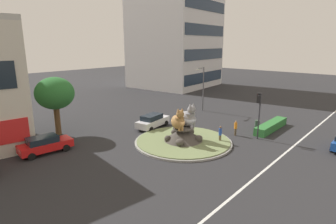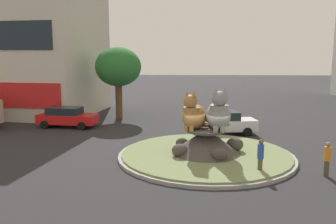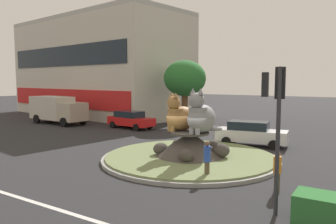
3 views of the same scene
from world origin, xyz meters
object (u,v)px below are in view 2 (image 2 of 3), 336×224
(cat_statue_tabby, at_px, (194,115))
(pedestrian_orange_shirt, at_px, (327,158))
(cat_statue_grey, at_px, (219,114))
(hatchback_near_shophouse, at_px, (67,117))
(broadleaf_tree_behind_island, at_px, (118,67))
(parked_car_right, at_px, (222,123))
(pedestrian_blue_shirt, at_px, (260,156))

(cat_statue_tabby, xyz_separation_m, pedestrian_orange_shirt, (6.26, -3.00, -1.51))
(cat_statue_grey, height_order, hatchback_near_shophouse, cat_statue_grey)
(broadleaf_tree_behind_island, relative_size, parked_car_right, 1.31)
(broadleaf_tree_behind_island, bearing_deg, pedestrian_blue_shirt, -57.18)
(cat_statue_tabby, height_order, parked_car_right, cat_statue_tabby)
(cat_statue_tabby, distance_m, broadleaf_tree_behind_island, 13.73)
(broadleaf_tree_behind_island, bearing_deg, cat_statue_tabby, -61.62)
(cat_statue_grey, height_order, broadleaf_tree_behind_island, broadleaf_tree_behind_island)
(broadleaf_tree_behind_island, distance_m, pedestrian_orange_shirt, 19.94)
(cat_statue_grey, distance_m, pedestrian_orange_shirt, 5.89)
(pedestrian_orange_shirt, height_order, hatchback_near_shophouse, pedestrian_orange_shirt)
(cat_statue_grey, relative_size, broadleaf_tree_behind_island, 0.39)
(pedestrian_blue_shirt, relative_size, pedestrian_orange_shirt, 1.05)
(cat_statue_grey, xyz_separation_m, broadleaf_tree_behind_island, (-7.82, 12.03, 2.10))
(broadleaf_tree_behind_island, distance_m, parked_car_right, 11.27)
(pedestrian_blue_shirt, height_order, parked_car_right, pedestrian_blue_shirt)
(pedestrian_blue_shirt, bearing_deg, cat_statue_grey, 0.62)
(parked_car_right, bearing_deg, pedestrian_orange_shirt, -73.68)
(broadleaf_tree_behind_island, relative_size, pedestrian_blue_shirt, 3.62)
(cat_statue_tabby, distance_m, pedestrian_blue_shirt, 4.54)
(cat_statue_tabby, height_order, pedestrian_blue_shirt, cat_statue_tabby)
(pedestrian_blue_shirt, relative_size, parked_car_right, 0.36)
(pedestrian_blue_shirt, xyz_separation_m, pedestrian_orange_shirt, (3.12, -0.06, -0.06))
(cat_statue_tabby, xyz_separation_m, pedestrian_blue_shirt, (3.14, -2.93, -1.45))
(broadleaf_tree_behind_island, height_order, pedestrian_blue_shirt, broadleaf_tree_behind_island)
(hatchback_near_shophouse, bearing_deg, cat_statue_tabby, -31.80)
(cat_statue_grey, bearing_deg, cat_statue_tabby, -93.51)
(cat_statue_tabby, xyz_separation_m, hatchback_near_shophouse, (-9.87, 7.78, -1.57))
(hatchback_near_shophouse, bearing_deg, broadleaf_tree_behind_island, 56.75)
(cat_statue_tabby, distance_m, cat_statue_grey, 1.39)
(broadleaf_tree_behind_island, xyz_separation_m, pedestrian_orange_shirt, (12.70, -14.92, -3.70))
(cat_statue_tabby, bearing_deg, pedestrian_orange_shirt, 90.70)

